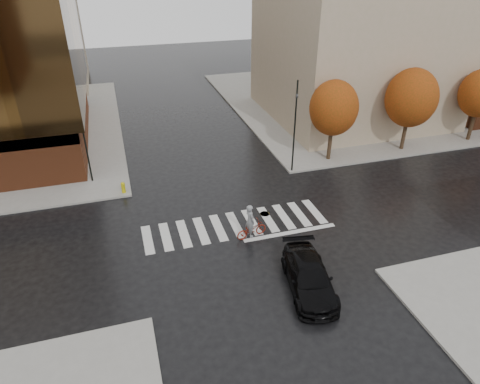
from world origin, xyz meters
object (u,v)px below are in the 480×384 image
object	(u,v)px
traffic_light_ne	(295,122)
fire_hydrant	(123,187)
sedan	(309,277)
traffic_light_nw	(83,129)
cyclist	(251,226)

from	to	relation	value
traffic_light_ne	fire_hydrant	xyz separation A→B (m)	(-12.80, 0.20, -3.54)
sedan	traffic_light_nw	size ratio (longest dim) A/B	0.72
sedan	traffic_light_nw	bearing A→B (deg)	134.92
cyclist	fire_hydrant	bearing A→B (deg)	30.79
cyclist	traffic_light_ne	bearing A→B (deg)	-50.67
traffic_light_nw	traffic_light_ne	xyz separation A→B (m)	(14.94, -2.70, -0.08)
cyclist	traffic_light_ne	world-z (taller)	traffic_light_ne
sedan	fire_hydrant	xyz separation A→B (m)	(-8.47, 12.64, -0.15)
traffic_light_nw	fire_hydrant	bearing A→B (deg)	42.10
sedan	cyclist	bearing A→B (deg)	115.39
sedan	cyclist	xyz separation A→B (m)	(-1.42, 5.14, 0.01)
traffic_light_ne	fire_hydrant	size ratio (longest dim) A/B	8.58
traffic_light_nw	sedan	bearing A→B (deg)	36.52
cyclist	traffic_light_nw	world-z (taller)	traffic_light_nw
cyclist	traffic_light_nw	distance (m)	14.01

